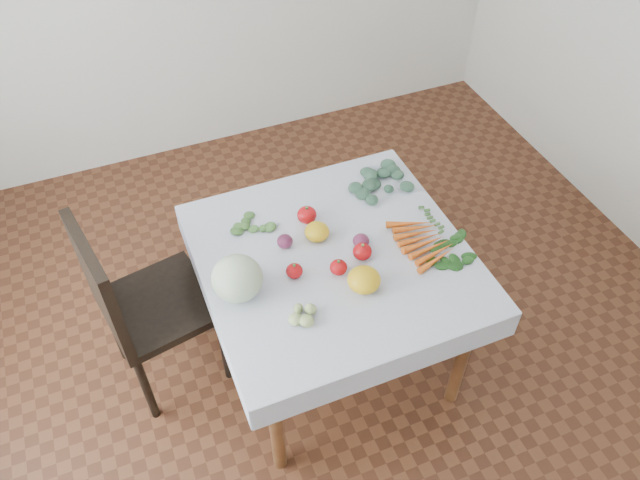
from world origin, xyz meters
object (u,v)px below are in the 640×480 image
(table, at_px, (334,271))
(cabbage, at_px, (237,278))
(carrot_bunch, at_px, (424,241))
(heirloom_back, at_px, (317,232))
(chair, at_px, (135,302))

(table, distance_m, cabbage, 0.48)
(cabbage, relative_size, carrot_bunch, 0.63)
(table, relative_size, carrot_bunch, 3.06)
(heirloom_back, bearing_deg, carrot_bunch, -26.32)
(table, bearing_deg, carrot_bunch, -11.72)
(chair, distance_m, cabbage, 0.55)
(table, xyz_separation_m, carrot_bunch, (0.39, -0.08, 0.12))
(cabbage, bearing_deg, carrot_bunch, -2.42)
(heirloom_back, relative_size, carrot_bunch, 0.33)
(table, xyz_separation_m, chair, (-0.84, 0.22, -0.07))
(chair, height_order, carrot_bunch, chair)
(carrot_bunch, bearing_deg, cabbage, 177.58)
(heirloom_back, bearing_deg, cabbage, -157.25)
(chair, bearing_deg, cabbage, -33.30)
(carrot_bunch, bearing_deg, heirloom_back, 153.68)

